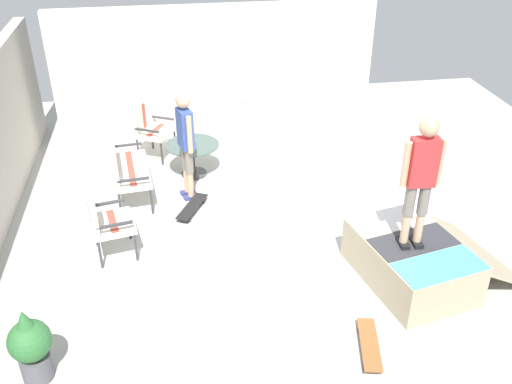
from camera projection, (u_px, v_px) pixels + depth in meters
ground_plane at (280, 241)px, 8.20m from camera, size 12.00×12.00×0.10m
house_facade at (217, 72)px, 10.70m from camera, size 0.23×6.00×2.48m
skate_ramp at (413, 260)px, 7.24m from camera, size 1.93×2.18×0.60m
patio_bench at (123, 164)px, 8.83m from camera, size 1.30×0.68×1.02m
patio_chair_near_house at (149, 124)px, 10.13m from camera, size 0.80×0.78×1.02m
patio_chair_by_wall at (103, 217)px, 7.52m from camera, size 0.72×0.66×1.02m
patio_table at (193, 153)px, 9.61m from camera, size 0.90×0.90×0.57m
person_watching at (186, 138)px, 8.66m from camera, size 0.46×0.31×1.76m
person_skater at (421, 174)px, 6.52m from camera, size 0.26×0.48×1.70m
skateboard_by_bench at (192, 207)px, 8.74m from camera, size 0.80×0.55×0.10m
skateboard_spare at (369, 344)px, 6.27m from camera, size 0.82×0.36×0.10m
potted_plant at (31, 345)px, 5.76m from camera, size 0.44×0.44×0.92m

